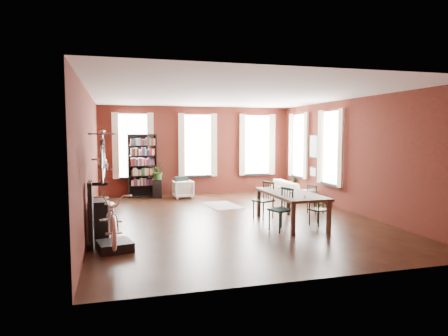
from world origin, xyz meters
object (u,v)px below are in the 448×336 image
object	(u,v)px
dining_chair_a	(281,210)
bicycle_floor	(112,194)
dining_chair_b	(263,200)
cream_sofa	(293,187)
console_table	(99,218)
dining_chair_c	(318,209)
white_armchair	(183,188)
plant_stand	(157,189)
dining_chair_d	(315,199)
bike_trainer	(115,246)
dining_table	(291,208)
bookshelf	(143,166)

from	to	relation	value
dining_chair_a	bicycle_floor	world-z (taller)	bicycle_floor
dining_chair_b	cream_sofa	size ratio (longest dim) A/B	0.46
cream_sofa	console_table	size ratio (longest dim) A/B	2.60
dining_chair_c	bicycle_floor	xyz separation A→B (m)	(-4.81, -0.90, 0.71)
white_armchair	plant_stand	xyz separation A→B (m)	(-0.85, 0.28, -0.02)
cream_sofa	console_table	distance (m)	7.15
dining_chair_d	dining_chair_c	bearing A→B (deg)	132.99
dining_chair_d	bicycle_floor	distance (m)	5.92
white_armchair	plant_stand	world-z (taller)	white_armchair
dining_chair_b	bike_trainer	bearing A→B (deg)	-86.42
white_armchair	cream_sofa	size ratio (longest dim) A/B	0.33
bicycle_floor	plant_stand	bearing A→B (deg)	72.63
dining_chair_a	console_table	distance (m)	4.05
console_table	white_armchair	bearing A→B (deg)	60.50
bicycle_floor	dining_table	bearing A→B (deg)	12.09
dining_table	dining_chair_a	size ratio (longest dim) A/B	2.33
dining_chair_a	console_table	xyz separation A→B (m)	(-4.00, 0.61, -0.09)
bike_trainer	bicycle_floor	distance (m)	1.01
dining_chair_c	console_table	bearing A→B (deg)	66.19
dining_chair_d	bicycle_floor	size ratio (longest dim) A/B	0.44
dining_table	bookshelf	distance (m)	6.20
console_table	bicycle_floor	bearing A→B (deg)	-77.34
console_table	plant_stand	world-z (taller)	console_table
white_armchair	bike_trainer	world-z (taller)	white_armchair
dining_chair_b	bookshelf	xyz separation A→B (m)	(-2.81, 4.45, 0.62)
plant_stand	bookshelf	bearing A→B (deg)	144.60
dining_chair_c	bicycle_floor	distance (m)	4.95
dining_chair_c	plant_stand	distance (m)	6.21
dining_chair_b	bike_trainer	world-z (taller)	dining_chair_b
cream_sofa	dining_chair_d	bearing A→B (deg)	168.71
cream_sofa	bookshelf	bearing A→B (deg)	71.05
dining_table	dining_chair_b	distance (m)	0.90
dining_chair_d	console_table	xyz separation A→B (m)	(-5.72, -0.96, -0.00)
bookshelf	cream_sofa	size ratio (longest dim) A/B	1.06
dining_chair_b	dining_table	bearing A→B (deg)	3.31
bookshelf	console_table	distance (m)	5.40
dining_chair_b	bike_trainer	distance (m)	4.28
dining_chair_d	bookshelf	size ratio (longest dim) A/B	0.37
dining_chair_c	cream_sofa	distance (m)	4.02
dining_table	bike_trainer	xyz separation A→B (m)	(-4.19, -1.19, -0.30)
bookshelf	console_table	size ratio (longest dim) A/B	2.75
dining_table	dining_chair_c	size ratio (longest dim) A/B	2.94
dining_chair_d	console_table	size ratio (longest dim) A/B	1.01
plant_stand	dining_chair_b	bearing A→B (deg)	-60.38
dining_chair_b	dining_chair_d	xyz separation A→B (m)	(1.63, 0.21, -0.07)
dining_chair_b	bookshelf	size ratio (longest dim) A/B	0.43
dining_chair_a	cream_sofa	xyz separation A→B (m)	(2.23, 4.11, -0.08)
bike_trainer	dining_chair_a	bearing A→B (deg)	9.67
dining_chair_a	dining_chair_d	bearing A→B (deg)	114.85
cream_sofa	white_armchair	bearing A→B (deg)	73.31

